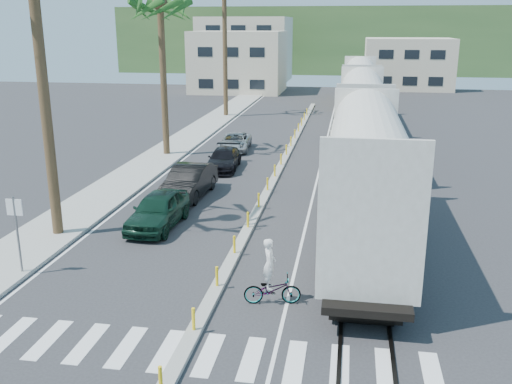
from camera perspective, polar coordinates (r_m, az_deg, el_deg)
ground at (r=18.30m, az=-5.37°, el=-12.40°), size 140.00×140.00×0.00m
sidewalk at (r=43.33m, az=-7.93°, el=4.61°), size 3.00×90.00×0.15m
rails at (r=44.36m, az=10.23°, el=4.72°), size 1.56×100.00×0.06m
median at (r=36.74m, az=2.50°, el=2.66°), size 0.45×60.00×0.85m
crosswalk at (r=16.64m, az=-7.17°, el=-15.61°), size 14.00×2.20×0.01m
lane_markings at (r=41.92m, az=0.42°, el=4.27°), size 9.42×90.00×0.01m
freight_train at (r=42.94m, az=10.43°, el=8.23°), size 3.00×60.94×5.85m
street_sign at (r=22.04m, az=-22.84°, el=-2.98°), size 0.60×0.08×3.00m
buildings at (r=87.90m, az=2.52°, el=13.47°), size 38.00×27.00×10.00m
hillside at (r=115.59m, az=7.57°, el=14.85°), size 80.00×20.00×12.00m
car_lead at (r=25.99m, az=-9.77°, el=-1.78°), size 2.17×4.79×1.59m
car_second at (r=30.34m, az=-6.71°, el=1.06°), size 2.31×5.25×1.67m
car_third at (r=36.03m, az=-3.25°, el=3.31°), size 2.38×4.76×1.32m
car_rear at (r=41.63m, az=-2.10°, el=5.04°), size 2.64×4.72×1.24m
cyclist at (r=18.77m, az=1.57°, el=-9.12°), size 1.30×2.09×2.25m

